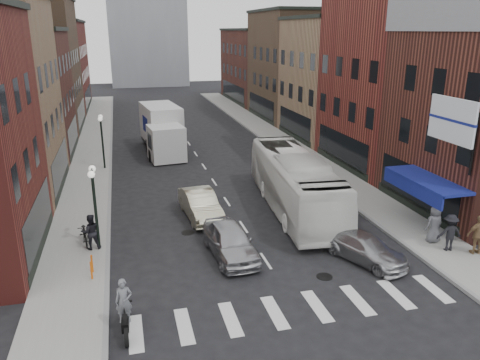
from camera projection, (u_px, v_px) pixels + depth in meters
name	position (u px, v px, depth m)	size (l,w,h in m)	color
ground	(273.00, 271.00, 20.45)	(160.00, 160.00, 0.00)	black
sidewalk_left	(92.00, 156.00, 38.71)	(3.00, 74.00, 0.15)	gray
sidewalk_right	(286.00, 145.00, 42.72)	(3.00, 74.00, 0.15)	gray
curb_left	(111.00, 156.00, 39.08)	(0.20, 74.00, 0.16)	gray
curb_right	(270.00, 146.00, 42.39)	(0.20, 74.00, 0.16)	gray
crosswalk_stripes	(297.00, 309.00, 17.68)	(12.00, 2.20, 0.01)	silver
bldg_left_mid_b	(3.00, 94.00, 37.46)	(10.30, 10.20, 10.30)	#49201A
bldg_left_far_a	(24.00, 65.00, 47.15)	(10.30, 12.20, 13.30)	brown
bldg_left_far_b	(45.00, 66.00, 60.36)	(10.30, 16.20, 11.30)	maroon
bldg_right_mid_a	(408.00, 71.00, 34.71)	(10.30, 10.20, 14.30)	maroon
bldg_right_mid_b	(345.00, 79.00, 44.39)	(10.30, 10.20, 11.30)	#9C7356
bldg_right_far_a	(302.00, 65.00, 54.38)	(10.30, 12.20, 12.30)	brown
bldg_right_far_b	(266.00, 66.00, 67.60)	(10.30, 16.20, 10.30)	#49201A
awning_blue	(423.00, 182.00, 24.06)	(1.80, 5.00, 0.78)	navy
billboard_sign	(453.00, 122.00, 21.06)	(1.52, 3.00, 3.70)	black
streetlamp_near	(94.00, 193.00, 21.50)	(0.32, 1.22, 4.11)	black
streetlamp_far	(102.00, 132.00, 34.41)	(0.32, 1.22, 4.11)	black
bike_rack	(92.00, 267.00, 19.68)	(0.08, 0.68, 0.80)	#D8590C
box_truck	(163.00, 130.00, 39.82)	(3.40, 9.19, 3.89)	silver
motorcycle_rider	(125.00, 309.00, 15.95)	(0.60, 2.09, 2.13)	black
transit_bus	(294.00, 182.00, 27.03)	(2.81, 12.00, 3.34)	white
sedan_left_near	(230.00, 241.00, 21.61)	(1.83, 4.54, 1.55)	#ACACB1
sedan_left_far	(200.00, 204.00, 26.14)	(1.61, 4.62, 1.52)	beige
curb_car	(365.00, 248.00, 21.24)	(1.71, 4.21, 1.22)	#ADADB1
parked_bicycle	(85.00, 233.00, 22.72)	(0.68, 1.96, 1.03)	black
ped_left_solo	(91.00, 232.00, 21.98)	(0.84, 0.49, 1.73)	black
ped_right_a	(450.00, 233.00, 21.83)	(1.15, 0.57, 1.79)	black
ped_right_b	(479.00, 235.00, 21.46)	(1.11, 0.56, 1.90)	olive
ped_right_c	(435.00, 224.00, 22.68)	(0.92, 0.60, 1.88)	#56575E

